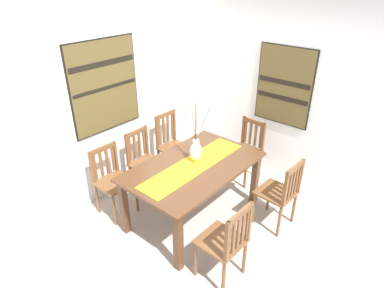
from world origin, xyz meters
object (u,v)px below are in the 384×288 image
object	(u,v)px
chair_0	(281,192)
painting_on_back_wall	(105,86)
chair_2	(172,144)
chair_3	(112,179)
chair_5	(226,241)
chair_1	(145,161)
chair_4	(247,149)
painting_on_side_wall	(284,86)
centerpiece_vase	(196,150)
dining_table	(194,173)

from	to	relation	value
chair_0	painting_on_back_wall	world-z (taller)	painting_on_back_wall
chair_2	chair_3	size ratio (longest dim) A/B	1.09
chair_5	chair_0	bearing A→B (deg)	-1.57
chair_2	painting_on_back_wall	distance (m)	1.38
chair_1	chair_3	xyz separation A→B (m)	(-0.58, -0.02, -0.00)
chair_2	chair_4	bearing A→B (deg)	-54.95
chair_3	painting_on_side_wall	distance (m)	2.65
chair_5	painting_on_back_wall	size ratio (longest dim) A/B	0.80
centerpiece_vase	painting_on_back_wall	world-z (taller)	painting_on_back_wall
chair_5	painting_on_side_wall	size ratio (longest dim) A/B	0.84
painting_on_side_wall	chair_0	bearing A→B (deg)	-149.75
chair_1	chair_4	xyz separation A→B (m)	(1.22, -0.89, -0.00)
chair_0	painting_on_side_wall	xyz separation A→B (m)	(1.08, 0.63, 0.91)
chair_0	chair_2	bearing A→B (deg)	89.34
chair_4	painting_on_side_wall	xyz separation A→B (m)	(0.41, -0.27, 0.92)
centerpiece_vase	painting_on_back_wall	size ratio (longest dim) A/B	0.66
dining_table	chair_4	xyz separation A→B (m)	(1.21, -0.01, -0.17)
dining_table	painting_on_back_wall	bearing A→B (deg)	102.00
centerpiece_vase	chair_1	world-z (taller)	centerpiece_vase
chair_5	painting_on_back_wall	bearing A→B (deg)	82.69
painting_on_back_wall	chair_3	bearing A→B (deg)	-130.32
chair_0	painting_on_side_wall	world-z (taller)	painting_on_side_wall
chair_3	chair_4	distance (m)	2.00
chair_0	painting_on_back_wall	bearing A→B (deg)	110.77
chair_4	chair_0	bearing A→B (deg)	-126.48
chair_1	chair_2	size ratio (longest dim) A/B	0.93
chair_1	painting_on_back_wall	xyz separation A→B (m)	(-0.25, 0.36, 1.07)
chair_0	chair_4	xyz separation A→B (m)	(0.66, 0.90, -0.01)
chair_0	chair_1	bearing A→B (deg)	107.35
chair_1	chair_4	world-z (taller)	chair_1
chair_0	chair_4	world-z (taller)	chair_0
painting_on_side_wall	painting_on_back_wall	bearing A→B (deg)	141.24
chair_2	chair_5	bearing A→B (deg)	-121.83
chair_5	painting_on_side_wall	world-z (taller)	painting_on_side_wall
dining_table	chair_5	size ratio (longest dim) A/B	1.79
chair_5	painting_on_back_wall	distance (m)	2.38
chair_3	chair_0	bearing A→B (deg)	-57.25
centerpiece_vase	chair_3	xyz separation A→B (m)	(-0.68, 0.82, -0.43)
centerpiece_vase	painting_on_back_wall	xyz separation A→B (m)	(-0.36, 1.20, 0.64)
dining_table	chair_1	distance (m)	0.90
chair_0	chair_3	distance (m)	2.10
chair_0	painting_on_back_wall	size ratio (longest dim) A/B	0.80
centerpiece_vase	chair_5	world-z (taller)	centerpiece_vase
chair_1	chair_5	xyz separation A→B (m)	(-0.53, -1.76, 0.01)
chair_2	chair_4	xyz separation A→B (m)	(0.64, -0.92, -0.02)
chair_1	chair_5	size ratio (longest dim) A/B	0.98
dining_table	painting_on_side_wall	size ratio (longest dim) A/B	1.51
centerpiece_vase	painting_on_side_wall	size ratio (longest dim) A/B	0.69
chair_4	dining_table	bearing A→B (deg)	179.70
chair_1	chair_3	distance (m)	0.58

